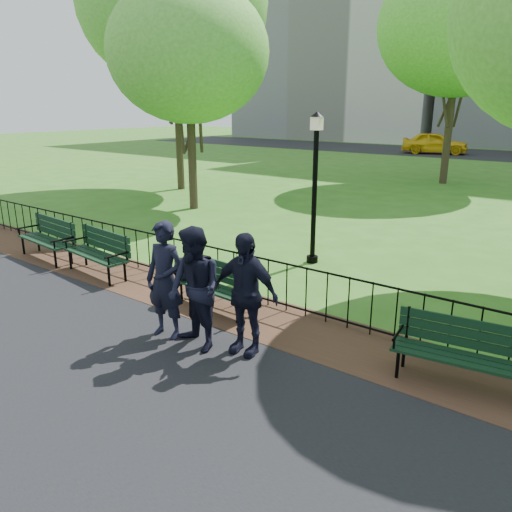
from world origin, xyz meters
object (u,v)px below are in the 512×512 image
Objects in this scene: lamppost at (315,183)px; tree_mid_w at (173,5)px; park_bench_main at (201,275)px; park_bench_left_a at (100,248)px; person_mid at (195,290)px; tree_near_w at (188,53)px; tree_far_c at (460,26)px; taxi at (435,143)px; person_left at (165,280)px; park_bench_left_b at (49,234)px; person_right at (245,294)px; park_bench_right_a at (462,346)px.

lamppost is 0.32× the size of tree_mid_w.
park_bench_main is 2.90m from park_bench_left_a.
lamppost is 4.89m from person_mid.
park_bench_main is 0.24× the size of tree_near_w.
taxi is (-5.21, 14.33, -5.95)m from tree_far_c.
tree_mid_w is 5.67× the size of person_left.
taxi reaches higher than park_bench_left_b.
person_left is at bearing -168.56° from person_mid.
park_bench_left_b is at bearing -178.14° from person_mid.
tree_far_c is at bearing 96.05° from lamppost.
person_left is (1.70, -18.89, -5.82)m from tree_far_c.
lamppost is at bearing 90.03° from park_bench_main.
person_right is 0.39× the size of taxi.
lamppost is 1.83× the size of person_mid.
tree_near_w is at bearing 147.79° from person_mid.
tree_near_w is at bearing 108.37° from park_bench_left_b.
park_bench_right_a is (4.52, 0.07, -0.04)m from park_bench_main.
tree_mid_w is 16.57m from person_right.
taxi reaches higher than park_bench_right_a.
lamppost is at bearing 176.76° from taxi.
park_bench_right_a is 0.37× the size of taxi.
park_bench_left_b is at bearing -101.39° from tree_far_c.
park_bench_main is at bearing -42.84° from tree_mid_w.
park_bench_left_a is (-2.90, -0.06, 0.01)m from park_bench_main.
park_bench_main is at bearing 143.99° from person_mid.
tree_mid_w reaches higher than park_bench_right_a.
park_bench_left_a is 0.56× the size of lamppost.
park_bench_main is 1.01× the size of park_bench_right_a.
person_left is 1.02× the size of person_right.
park_bench_left_a is 1.02× the size of person_left.
taxi is (-6.92, 33.22, -0.13)m from person_left.
tree_mid_w reaches higher than taxi.
tree_mid_w reaches higher than park_bench_left_a.
park_bench_left_a reaches higher than park_bench_main.
person_left is 1.00× the size of person_mid.
park_bench_right_a is at bearing 34.84° from person_mid.
taxi is (-8.22, 32.90, -0.11)m from person_right.
tree_far_c is (-5.78, 17.57, 6.21)m from park_bench_right_a.
park_bench_left_b is 0.20× the size of tree_far_c.
person_left reaches higher than park_bench_main.
tree_mid_w is 1.08× the size of tree_far_c.
person_mid is (1.09, -1.28, 0.35)m from park_bench_main.
park_bench_left_a is at bearing 169.87° from taxi.
person_mid is at bearing -6.74° from park_bench_left_b.
person_mid is at bearing -11.19° from park_bench_left_a.
person_left is at bearing -66.43° from park_bench_main.
person_left is (0.20, -4.71, -0.90)m from lamppost.
person_mid is at bearing 176.33° from taxi.
tree_near_w is 4.00× the size of person_left.
tree_mid_w is 5.77× the size of person_right.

